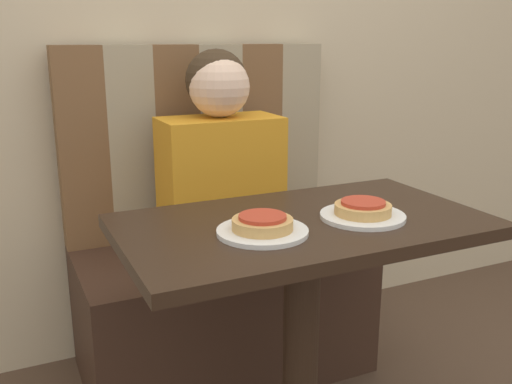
% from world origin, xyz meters
% --- Properties ---
extents(wall_back, '(7.00, 0.05, 2.60)m').
position_xyz_m(wall_back, '(0.00, 0.93, 1.30)').
color(wall_back, '#C6B28E').
rests_on(wall_back, ground_plane).
extents(booth_seat, '(1.04, 0.56, 0.49)m').
position_xyz_m(booth_seat, '(0.00, 0.60, 0.25)').
color(booth_seat, '#382319').
rests_on(booth_seat, ground_plane).
extents(booth_backrest, '(1.04, 0.08, 0.73)m').
position_xyz_m(booth_backrest, '(-0.00, 0.83, 0.85)').
color(booth_backrest, brown).
rests_on(booth_backrest, booth_seat).
extents(dining_table, '(0.97, 0.55, 0.78)m').
position_xyz_m(dining_table, '(0.00, 0.00, 0.65)').
color(dining_table, black).
rests_on(dining_table, ground_plane).
extents(person, '(0.42, 0.25, 0.71)m').
position_xyz_m(person, '(0.00, 0.60, 0.84)').
color(person, orange).
rests_on(person, booth_seat).
extents(plate_left, '(0.23, 0.23, 0.01)m').
position_xyz_m(plate_left, '(-0.15, -0.06, 0.78)').
color(plate_left, white).
rests_on(plate_left, dining_table).
extents(plate_right, '(0.23, 0.23, 0.01)m').
position_xyz_m(plate_right, '(0.15, -0.06, 0.78)').
color(plate_right, white).
rests_on(plate_right, dining_table).
extents(pizza_left, '(0.15, 0.15, 0.04)m').
position_xyz_m(pizza_left, '(-0.15, -0.06, 0.81)').
color(pizza_left, tan).
rests_on(pizza_left, plate_left).
extents(pizza_right, '(0.15, 0.15, 0.04)m').
position_xyz_m(pizza_right, '(0.15, -0.06, 0.81)').
color(pizza_right, tan).
rests_on(pizza_right, plate_right).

